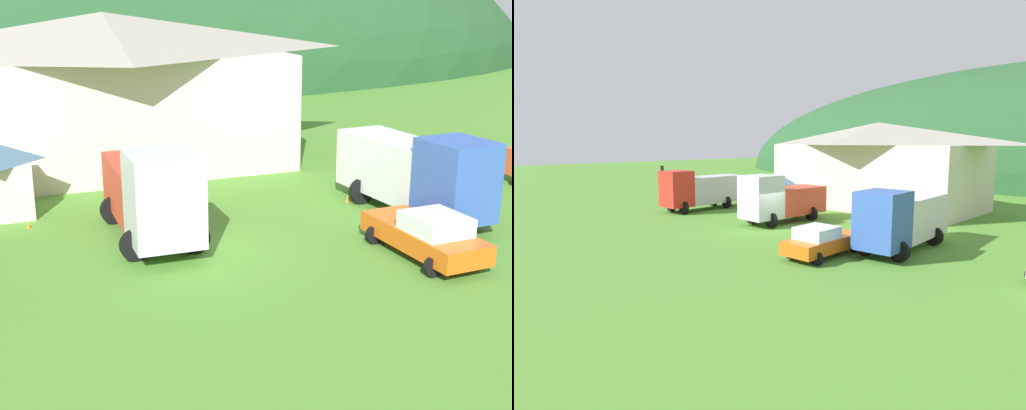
% 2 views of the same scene
% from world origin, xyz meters
% --- Properties ---
extents(ground_plane, '(200.00, 200.00, 0.00)m').
position_xyz_m(ground_plane, '(0.00, 0.00, 0.00)').
color(ground_plane, '#4C842D').
extents(forested_hill_backdrop, '(124.95, 60.00, 37.46)m').
position_xyz_m(forested_hill_backdrop, '(0.00, 61.76, 0.00)').
color(forested_hill_backdrop, '#234C28').
rests_on(forested_hill_backdrop, ground).
extents(depot_building, '(18.87, 10.16, 7.77)m').
position_xyz_m(depot_building, '(-1.12, 14.00, 4.00)').
color(depot_building, beige).
rests_on(depot_building, ground).
extents(tow_truck_silver, '(3.24, 7.18, 3.66)m').
position_xyz_m(tow_truck_silver, '(-1.75, 1.86, 1.82)').
color(tow_truck_silver, silver).
rests_on(tow_truck_silver, ground).
extents(box_truck_blue, '(3.39, 7.89, 3.54)m').
position_xyz_m(box_truck_blue, '(8.80, 0.86, 1.86)').
color(box_truck_blue, '#3356AD').
rests_on(box_truck_blue, ground).
extents(service_pickup_orange, '(2.51, 5.09, 1.66)m').
position_xyz_m(service_pickup_orange, '(6.52, -3.27, 0.83)').
color(service_pickup_orange, '#DA5B14').
rests_on(service_pickup_orange, ground).
extents(traffic_cone_near_pickup, '(0.36, 0.36, 0.51)m').
position_xyz_m(traffic_cone_near_pickup, '(-5.95, 4.97, 0.00)').
color(traffic_cone_near_pickup, orange).
rests_on(traffic_cone_near_pickup, ground).
extents(traffic_cone_mid_row, '(0.36, 0.36, 0.61)m').
position_xyz_m(traffic_cone_mid_row, '(7.19, 3.52, 0.00)').
color(traffic_cone_mid_row, orange).
rests_on(traffic_cone_mid_row, ground).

